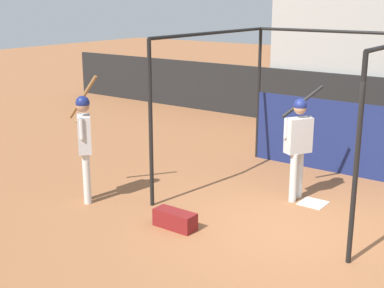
# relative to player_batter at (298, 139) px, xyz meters

# --- Properties ---
(ground_plane) EXTENTS (60.00, 60.00, 0.00)m
(ground_plane) POSITION_rel_player_batter_xyz_m (0.47, -1.31, -1.13)
(ground_plane) COLOR #935B38
(batting_cage) EXTENTS (3.61, 3.73, 2.91)m
(batting_cage) POSITION_rel_player_batter_xyz_m (-0.12, 1.29, 0.13)
(batting_cage) COLOR black
(batting_cage) RESTS_ON ground
(home_plate) EXTENTS (0.44, 0.44, 0.02)m
(home_plate) POSITION_rel_player_batter_xyz_m (0.35, -0.01, -1.12)
(home_plate) COLOR white
(home_plate) RESTS_ON ground
(player_batter) EXTENTS (0.62, 0.97, 2.00)m
(player_batter) POSITION_rel_player_batter_xyz_m (0.00, 0.00, 0.00)
(player_batter) COLOR silver
(player_batter) RESTS_ON ground
(player_waiting) EXTENTS (0.77, 0.62, 2.22)m
(player_waiting) POSITION_rel_player_batter_xyz_m (-2.94, -2.29, 0.05)
(player_waiting) COLOR silver
(player_waiting) RESTS_ON ground
(equipment_bag) EXTENTS (0.70, 0.28, 0.28)m
(equipment_bag) POSITION_rel_player_batter_xyz_m (-0.98, -2.27, -0.99)
(equipment_bag) COLOR maroon
(equipment_bag) RESTS_ON ground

